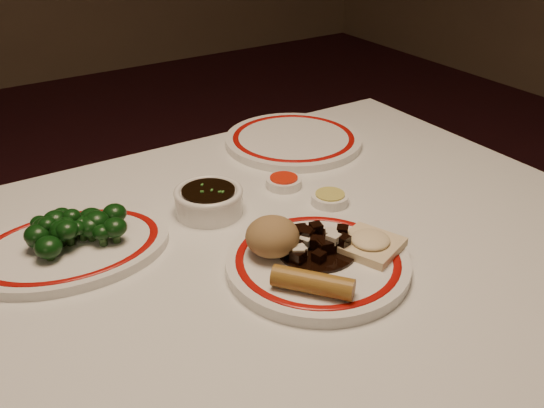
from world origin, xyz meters
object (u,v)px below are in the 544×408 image
at_px(fried_wonton, 370,243).
at_px(spring_roll, 313,283).
at_px(main_plate, 318,263).
at_px(rice_mound, 272,236).
at_px(dining_table, 261,307).
at_px(soy_bowl, 209,202).
at_px(stirfry_heap, 315,244).
at_px(broccoli_pile, 71,228).
at_px(broccoli_plate, 69,248).

bearing_deg(fried_wonton, spring_roll, -164.09).
height_order(main_plate, fried_wonton, fried_wonton).
distance_m(rice_mound, spring_roll, 0.11).
relative_size(dining_table, spring_roll, 11.13).
xyz_separation_m(fried_wonton, soy_bowl, (-0.13, 0.25, -0.01)).
relative_size(dining_table, stirfry_heap, 10.47).
distance_m(dining_table, fried_wonton, 0.20).
bearing_deg(spring_roll, dining_table, 52.06).
distance_m(main_plate, stirfry_heap, 0.03).
distance_m(rice_mound, broccoli_pile, 0.30).
distance_m(stirfry_heap, broccoli_pile, 0.36).
relative_size(fried_wonton, stirfry_heap, 0.93).
xyz_separation_m(dining_table, broccoli_plate, (-0.23, 0.16, 0.10)).
xyz_separation_m(spring_roll, soy_bowl, (-0.00, 0.29, -0.01)).
relative_size(stirfry_heap, soy_bowl, 1.03).
height_order(broccoli_plate, broccoli_pile, broccoli_pile).
bearing_deg(fried_wonton, soy_bowl, 117.83).
distance_m(spring_roll, soy_bowl, 0.29).
relative_size(main_plate, broccoli_pile, 2.21).
bearing_deg(broccoli_plate, main_plate, -39.11).
relative_size(spring_roll, broccoli_pile, 0.70).
distance_m(rice_mound, stirfry_heap, 0.06).
bearing_deg(broccoli_plate, stirfry_heap, -35.76).
bearing_deg(rice_mound, main_plate, -45.36).
height_order(main_plate, rice_mound, rice_mound).
bearing_deg(rice_mound, soy_bowl, 92.53).
relative_size(rice_mound, fried_wonton, 0.73).
relative_size(dining_table, broccoli_plate, 3.74).
bearing_deg(stirfry_heap, spring_roll, -127.92).
xyz_separation_m(fried_wonton, stirfry_heap, (-0.07, 0.04, 0.00)).
relative_size(main_plate, fried_wonton, 3.19).
distance_m(broccoli_pile, soy_bowl, 0.22).
distance_m(dining_table, stirfry_heap, 0.14).
bearing_deg(rice_mound, stirfry_heap, -25.93).
bearing_deg(soy_bowl, broccoli_plate, 179.05).
height_order(dining_table, rice_mound, rice_mound).
height_order(stirfry_heap, broccoli_plate, stirfry_heap).
height_order(broccoli_plate, soy_bowl, soy_bowl).
xyz_separation_m(main_plate, broccoli_pile, (-0.28, 0.24, 0.03)).
bearing_deg(stirfry_heap, soy_bowl, 106.90).
bearing_deg(dining_table, main_plate, -51.84).
bearing_deg(spring_roll, stirfry_heap, 13.27).
height_order(rice_mound, fried_wonton, rice_mound).
height_order(rice_mound, spring_roll, rice_mound).
height_order(spring_roll, broccoli_plate, spring_roll).
bearing_deg(dining_table, fried_wonton, -34.36).
xyz_separation_m(dining_table, stirfry_heap, (0.06, -0.05, 0.12)).
xyz_separation_m(main_plate, soy_bowl, (-0.05, 0.23, 0.01)).
height_order(rice_mound, stirfry_heap, rice_mound).
distance_m(main_plate, fried_wonton, 0.08).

